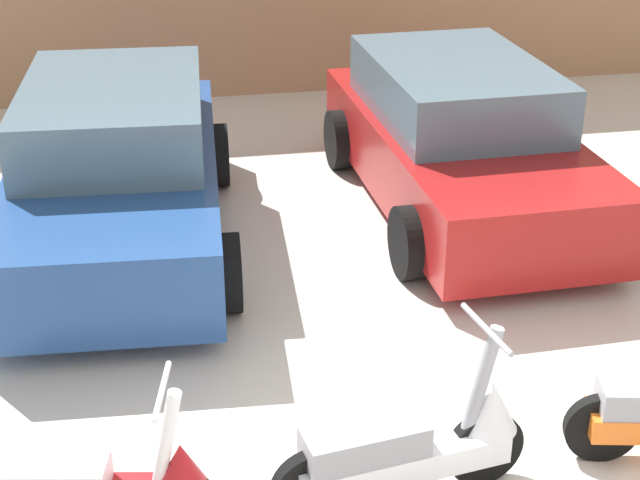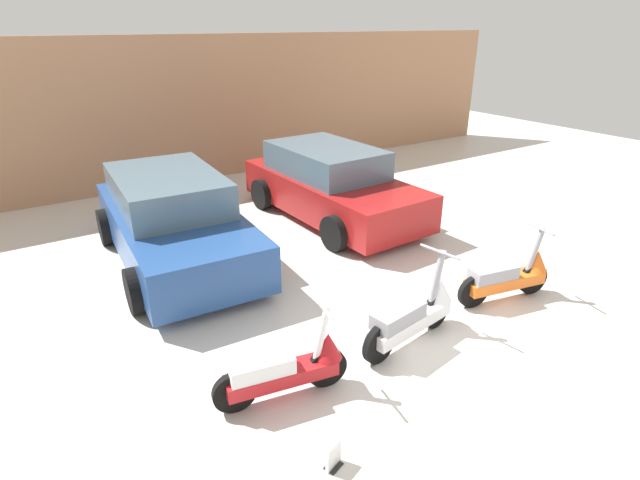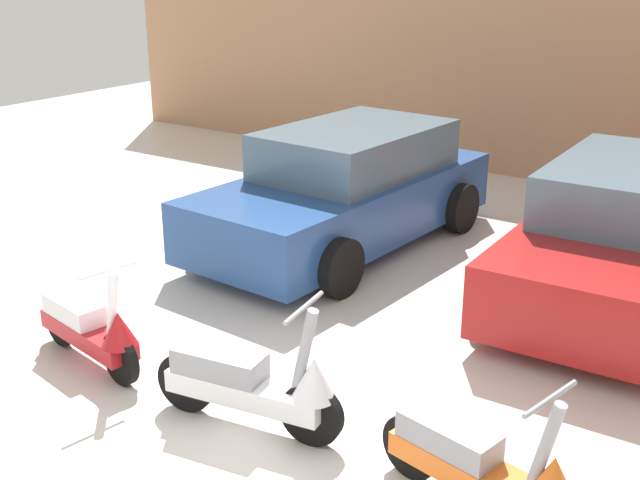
% 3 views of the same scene
% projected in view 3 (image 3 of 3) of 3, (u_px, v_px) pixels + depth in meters
% --- Properties ---
extents(wall_back, '(19.60, 0.12, 3.44)m').
position_uv_depth(wall_back, '(623.00, 78.00, 11.80)').
color(wall_back, tan).
rests_on(wall_back, ground_plane).
extents(scooter_front_left, '(1.48, 0.60, 1.04)m').
position_uv_depth(scooter_front_left, '(91.00, 328.00, 7.02)').
color(scooter_front_left, black).
rests_on(scooter_front_left, ground_plane).
extents(scooter_front_right, '(1.60, 0.61, 1.12)m').
position_uv_depth(scooter_front_right, '(254.00, 382.00, 6.07)').
color(scooter_front_right, black).
rests_on(scooter_front_right, ground_plane).
extents(scooter_front_center, '(1.51, 0.64, 1.06)m').
position_uv_depth(scooter_front_center, '(484.00, 467.00, 5.11)').
color(scooter_front_center, black).
rests_on(scooter_front_center, ground_plane).
extents(car_rear_left, '(2.28, 4.39, 1.46)m').
position_uv_depth(car_rear_left, '(346.00, 190.00, 9.93)').
color(car_rear_left, navy).
rests_on(car_rear_left, ground_plane).
extents(car_rear_center, '(2.13, 4.26, 1.43)m').
position_uv_depth(car_rear_center, '(625.00, 235.00, 8.36)').
color(car_rear_center, maroon).
rests_on(car_rear_center, ground_plane).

